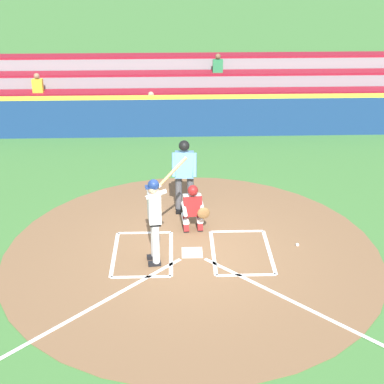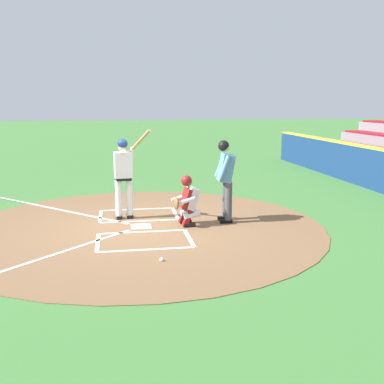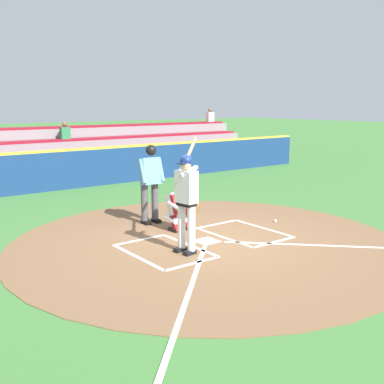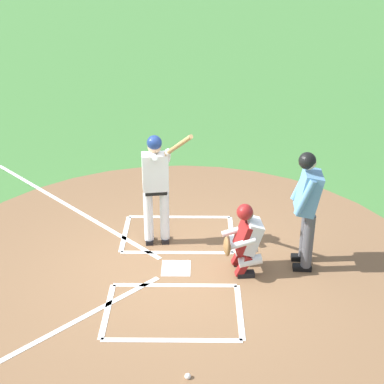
% 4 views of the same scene
% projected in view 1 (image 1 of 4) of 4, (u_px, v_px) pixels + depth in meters
% --- Properties ---
extents(ground_plane, '(120.00, 120.00, 0.00)m').
position_uv_depth(ground_plane, '(192.00, 253.00, 12.47)').
color(ground_plane, '#427A38').
extents(dirt_circle, '(8.00, 8.00, 0.01)m').
position_uv_depth(dirt_circle, '(192.00, 253.00, 12.47)').
color(dirt_circle, brown).
rests_on(dirt_circle, ground).
extents(home_plate_and_chalk, '(7.93, 4.91, 0.01)m').
position_uv_depth(home_plate_and_chalk, '(194.00, 275.00, 11.67)').
color(home_plate_and_chalk, white).
rests_on(home_plate_and_chalk, dirt_circle).
extents(batter, '(0.88, 0.82, 2.13)m').
position_uv_depth(batter, '(155.00, 215.00, 11.69)').
color(batter, white).
rests_on(batter, ground).
extents(catcher, '(0.64, 0.62, 1.13)m').
position_uv_depth(catcher, '(193.00, 207.00, 13.15)').
color(catcher, black).
rests_on(catcher, ground).
extents(plate_umpire, '(0.59, 0.43, 1.86)m').
position_uv_depth(plate_umpire, '(184.00, 171.00, 13.75)').
color(plate_umpire, '#4C4C51').
rests_on(plate_umpire, ground).
extents(baseball, '(0.07, 0.07, 0.07)m').
position_uv_depth(baseball, '(297.00, 245.00, 12.72)').
color(baseball, white).
rests_on(baseball, ground).
extents(backstop_wall, '(22.00, 0.36, 1.31)m').
position_uv_depth(backstop_wall, '(185.00, 116.00, 18.98)').
color(backstop_wall, navy).
rests_on(backstop_wall, ground).
extents(bleacher_stand, '(20.00, 3.40, 2.55)m').
position_uv_depth(bleacher_stand, '(183.00, 92.00, 21.40)').
color(bleacher_stand, gray).
rests_on(bleacher_stand, ground).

